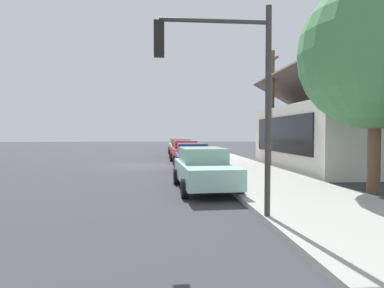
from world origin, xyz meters
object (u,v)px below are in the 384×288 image
object	(u,v)px
traffic_light_main	(225,77)
car_cherry	(185,151)
car_silver	(177,145)
car_olive	(181,148)
fire_hydrant_red	(198,152)
car_seafoam	(204,168)
utility_pole_wooden	(272,106)
car_navy	(192,158)
shade_tree	(376,54)

from	to	relation	value
traffic_light_main	car_cherry	bearing A→B (deg)	179.43
car_silver	car_olive	distance (m)	5.72
fire_hydrant_red	car_silver	bearing A→B (deg)	-166.31
car_silver	car_seafoam	size ratio (longest dim) A/B	0.99
car_cherry	car_seafoam	world-z (taller)	same
car_silver	utility_pole_wooden	size ratio (longest dim) A/B	0.65
car_navy	car_seafoam	bearing A→B (deg)	0.31
car_silver	car_cherry	world-z (taller)	same
car_seafoam	fire_hydrant_red	size ratio (longest dim) A/B	6.97
car_seafoam	utility_pole_wooden	size ratio (longest dim) A/B	0.66
traffic_light_main	utility_pole_wooden	world-z (taller)	utility_pole_wooden
car_cherry	traffic_light_main	bearing A→B (deg)	-3.67
car_silver	car_olive	size ratio (longest dim) A/B	1.00
car_cherry	shade_tree	xyz separation A→B (m)	(12.82, 5.90, 4.16)
car_cherry	fire_hydrant_red	distance (m)	5.27
shade_tree	utility_pole_wooden	size ratio (longest dim) A/B	1.02
car_silver	car_cherry	bearing A→B (deg)	1.11
traffic_light_main	fire_hydrant_red	world-z (taller)	traffic_light_main
shade_tree	utility_pole_wooden	distance (m)	9.90
car_cherry	traffic_light_main	size ratio (longest dim) A/B	0.85
car_seafoam	fire_hydrant_red	distance (m)	16.58
utility_pole_wooden	fire_hydrant_red	size ratio (longest dim) A/B	10.56
car_seafoam	fire_hydrant_red	bearing A→B (deg)	171.85
car_cherry	car_navy	bearing A→B (deg)	-3.25
traffic_light_main	utility_pole_wooden	xyz separation A→B (m)	(-13.22, 5.66, 0.44)
car_navy	traffic_light_main	distance (m)	10.50
car_cherry	fire_hydrant_red	bearing A→B (deg)	160.37
car_cherry	traffic_light_main	world-z (taller)	traffic_light_main
traffic_light_main	car_olive	bearing A→B (deg)	179.50
car_navy	fire_hydrant_red	world-z (taller)	car_navy
car_silver	traffic_light_main	bearing A→B (deg)	0.59
car_cherry	shade_tree	world-z (taller)	shade_tree
car_olive	utility_pole_wooden	distance (m)	10.76
car_olive	car_seafoam	bearing A→B (deg)	1.75
shade_tree	traffic_light_main	world-z (taller)	shade_tree
shade_tree	fire_hydrant_red	distance (m)	18.94
car_olive	car_silver	bearing A→B (deg)	-177.00
car_navy	car_olive	bearing A→B (deg)	-179.46
car_navy	car_cherry	bearing A→B (deg)	-179.38
car_olive	car_seafoam	world-z (taller)	same
traffic_light_main	car_navy	bearing A→B (deg)	179.18
car_cherry	traffic_light_main	xyz separation A→B (m)	(16.21, -0.16, 2.68)
fire_hydrant_red	shade_tree	bearing A→B (deg)	13.83
car_navy	traffic_light_main	bearing A→B (deg)	-0.05
car_silver	shade_tree	world-z (taller)	shade_tree
car_silver	car_navy	world-z (taller)	same
car_olive	utility_pole_wooden	xyz separation A→B (m)	(8.73, 5.47, 3.11)
car_olive	utility_pole_wooden	size ratio (longest dim) A/B	0.65
car_olive	fire_hydrant_red	bearing A→B (deg)	66.67
car_navy	car_seafoam	xyz separation A→B (m)	(5.41, -0.04, 0.00)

